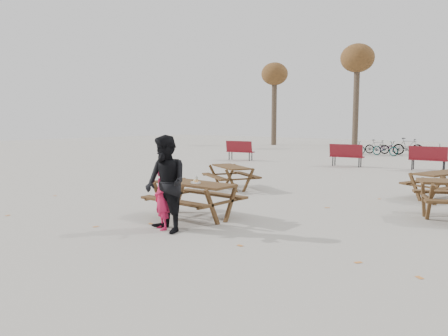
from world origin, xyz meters
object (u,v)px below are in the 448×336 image
Objects in this scene: soda_bottle at (197,180)px; picnic_table_far at (441,186)px; food_tray at (196,183)px; adult at (166,184)px; main_picnic_table at (195,191)px; picnic_table_north at (231,177)px; child at (162,198)px.

soda_bottle is 6.80m from picnic_table_far.
adult is (0.25, -1.09, 0.12)m from food_tray.
main_picnic_table is 10.00× the size of food_tray.
picnic_table_north is (-1.90, 3.68, -0.24)m from main_picnic_table.
picnic_table_far is (3.55, 5.78, -0.22)m from main_picnic_table.
picnic_table_north is at bearing 118.22° from food_tray.
child reaches higher than picnic_table_far.
picnic_table_far is (3.43, 5.88, -0.43)m from food_tray.
main_picnic_table reaches higher than picnic_table_north.
food_tray is 0.11× the size of picnic_table_north.
food_tray reaches higher than main_picnic_table.
picnic_table_far is (3.17, 6.96, -0.55)m from adult.
picnic_table_north is at bearing 135.84° from child.
food_tray reaches higher than picnic_table_far.
adult reaches higher than picnic_table_north.
soda_bottle is 0.09× the size of adult.
soda_bottle reaches higher than food_tray.
food_tray is at bearing 169.01° from picnic_table_far.
food_tray is at bearing 116.65° from adult.
soda_bottle is at bearing -31.42° from main_picnic_table.
food_tray is 6.82m from picnic_table_far.
child reaches higher than soda_bottle.
main_picnic_table is 6.78m from picnic_table_far.
adult is (0.21, -0.09, 0.29)m from child.
child is at bearing 173.07° from picnic_table_far.
food_tray is at bearing -32.94° from picnic_table_north.
picnic_table_north is (-2.03, 3.77, -0.44)m from food_tray.
picnic_table_north is (-2.05, 3.76, -0.50)m from soda_bottle.
food_tray is 4.31m from picnic_table_north.
soda_bottle reaches higher than picnic_table_north.
food_tray is 1.12m from adult.
food_tray is 0.11× the size of picnic_table_far.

